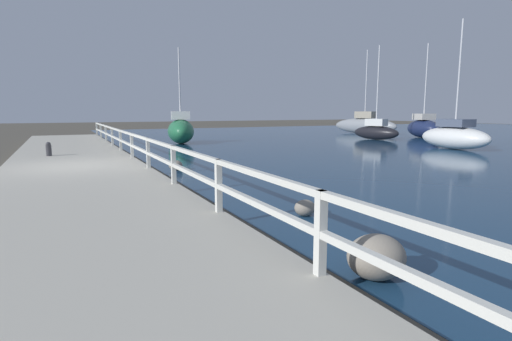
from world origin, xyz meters
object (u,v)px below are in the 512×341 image
Objects in this scene: mooring_bollard at (49,149)px; sailboat_navy at (423,127)px; sailboat_gray at (365,125)px; sailboat_white at (455,136)px; sailboat_green at (181,130)px; sailboat_black at (376,131)px.

mooring_bollard is 0.08× the size of sailboat_navy.
mooring_bollard is at bearing -154.96° from sailboat_navy.
sailboat_gray is 1.09× the size of sailboat_white.
mooring_bollard is 0.10× the size of sailboat_green.
sailboat_gray is 17.34m from sailboat_green.
sailboat_green is at bearing 140.93° from sailboat_white.
sailboat_white is 7.03m from sailboat_black.
sailboat_gray is at bearing 40.57° from sailboat_black.
sailboat_gray reaches higher than sailboat_green.
sailboat_green is at bearing 154.02° from sailboat_black.
sailboat_white is at bearing -128.59° from sailboat_gray.
sailboat_white reaches higher than mooring_bollard.
sailboat_black is 13.02m from sailboat_green.
sailboat_green is (-11.56, 9.65, 0.13)m from sailboat_white.
sailboat_gray is 1.12× the size of sailboat_black.
sailboat_gray reaches higher than sailboat_white.
sailboat_white is (-5.47, -12.94, -0.10)m from sailboat_gray.
sailboat_gray is at bearing 21.80° from mooring_bollard.
sailboat_navy is at bearing 8.62° from mooring_bollard.
sailboat_white is 0.96× the size of sailboat_navy.
sailboat_gray is 5.91m from sailboat_navy.
sailboat_navy reaches higher than sailboat_white.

